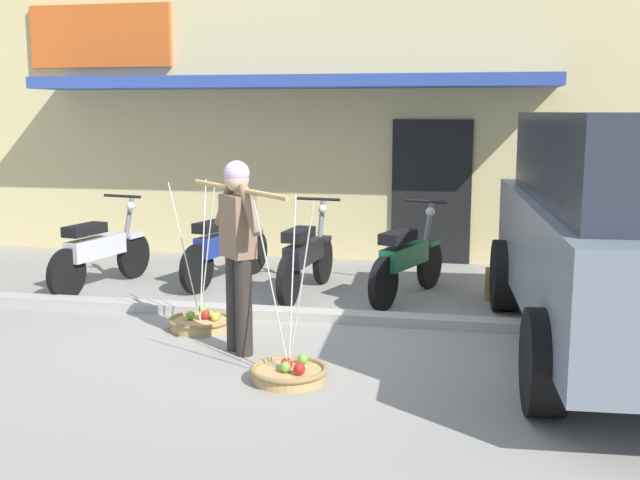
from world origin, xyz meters
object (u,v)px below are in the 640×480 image
fruit_basket_left_side (201,321)px  motorcycle_nearest_shop (100,251)px  fruit_basket_right_side (289,372)px  wooden_crate (505,285)px  motorcycle_second_in_row (225,247)px  motorcycle_end_of_row (407,260)px  fruit_vendor (238,244)px  parked_truck (640,228)px  motorcycle_third_in_row (306,257)px

fruit_basket_left_side → motorcycle_nearest_shop: size_ratio=0.81×
fruit_basket_right_side → wooden_crate: size_ratio=3.30×
motorcycle_second_in_row → motorcycle_end_of_row: 2.30m
fruit_vendor → motorcycle_nearest_shop: 3.20m
motorcycle_nearest_shop → fruit_basket_right_side: bearing=-42.0°
parked_truck → motorcycle_second_in_row: bearing=154.6°
fruit_vendor → fruit_basket_right_side: fruit_vendor is taller
fruit_basket_right_side → motorcycle_end_of_row: (0.66, 2.90, 0.38)m
motorcycle_nearest_shop → motorcycle_third_in_row: size_ratio=0.99×
motorcycle_end_of_row → parked_truck: bearing=-39.2°
motorcycle_third_in_row → motorcycle_nearest_shop: bearing=-176.4°
fruit_vendor → fruit_basket_left_side: fruit_vendor is taller
motorcycle_nearest_shop → motorcycle_end_of_row: same height
fruit_basket_left_side → motorcycle_nearest_shop: (-1.79, 1.44, 0.38)m
motorcycle_second_in_row → fruit_vendor: bearing=-69.0°
fruit_vendor → motorcycle_second_in_row: (-1.01, 2.62, -0.53)m
motorcycle_second_in_row → fruit_basket_right_side: bearing=-63.7°
fruit_basket_right_side → motorcycle_end_of_row: size_ratio=0.83×
fruit_vendor → fruit_basket_left_side: (-0.60, 0.63, -0.90)m
motorcycle_third_in_row → motorcycle_end_of_row: 1.16m
fruit_vendor → motorcycle_nearest_shop: (-2.39, 2.07, -0.53)m
motorcycle_nearest_shop → motorcycle_second_in_row: 1.49m
motorcycle_end_of_row → fruit_basket_right_side: bearing=-102.9°
motorcycle_second_in_row → motorcycle_third_in_row: bearing=-19.7°
parked_truck → wooden_crate: bearing=117.1°
fruit_vendor → wooden_crate: bearing=46.8°
fruit_basket_right_side → motorcycle_third_in_row: 2.92m
fruit_basket_left_side → wooden_crate: (2.96, 1.89, 0.08)m
motorcycle_third_in_row → wooden_crate: 2.30m
motorcycle_end_of_row → parked_truck: (2.11, -1.72, 0.68)m
fruit_basket_left_side → fruit_basket_right_side: bearing=-46.4°
wooden_crate → motorcycle_second_in_row: bearing=178.2°
fruit_vendor → fruit_basket_left_side: size_ratio=1.17×
fruit_basket_left_side → motorcycle_third_in_row: (0.70, 1.59, 0.38)m
motorcycle_second_in_row → motorcycle_third_in_row: (1.11, -0.40, 0.00)m
fruit_vendor → parked_truck: bearing=9.2°
fruit_basket_right_side → motorcycle_end_of_row: 3.00m
fruit_basket_left_side → parked_truck: parked_truck is taller
fruit_vendor → motorcycle_nearest_shop: size_ratio=0.94×
motorcycle_third_in_row → wooden_crate: motorcycle_third_in_row is taller
fruit_basket_left_side → parked_truck: (3.97, -0.09, 1.05)m
fruit_basket_left_side → wooden_crate: bearing=32.5°
motorcycle_second_in_row → fruit_basket_left_side: bearing=-78.5°
wooden_crate → fruit_basket_left_side: bearing=-147.5°
fruit_basket_left_side → parked_truck: size_ratio=0.30×
motorcycle_end_of_row → wooden_crate: bearing=12.9°
wooden_crate → motorcycle_third_in_row: bearing=-172.7°
motorcycle_third_in_row → motorcycle_end_of_row: size_ratio=1.04×
motorcycle_third_in_row → parked_truck: size_ratio=0.37×
motorcycle_end_of_row → fruit_basket_left_side: bearing=-138.8°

